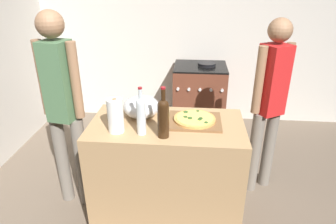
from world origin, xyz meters
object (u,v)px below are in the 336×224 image
at_px(pizza, 195,119).
at_px(mixing_bowl, 141,107).
at_px(paper_towel_roll, 115,116).
at_px(wine_bottle_amber, 141,114).
at_px(stove, 199,98).
at_px(person_in_red, 269,100).
at_px(wine_bottle_clear, 163,116).
at_px(person_in_stripes, 63,103).

distance_m(pizza, mixing_bowl, 0.43).
bearing_deg(pizza, paper_towel_roll, -161.14).
bearing_deg(wine_bottle_amber, pizza, 29.38).
relative_size(pizza, mixing_bowl, 1.12).
xyz_separation_m(stove, person_in_red, (0.59, -1.20, 0.49)).
bearing_deg(mixing_bowl, wine_bottle_clear, -55.57).
distance_m(paper_towel_roll, wine_bottle_amber, 0.19).
bearing_deg(stove, wine_bottle_clear, -98.29).
height_order(wine_bottle_amber, stove, wine_bottle_amber).
bearing_deg(stove, wine_bottle_amber, -103.05).
height_order(mixing_bowl, wine_bottle_amber, wine_bottle_amber).
bearing_deg(stove, mixing_bowl, -106.70).
bearing_deg(person_in_stripes, mixing_bowl, -3.64).
relative_size(pizza, paper_towel_roll, 1.26).
distance_m(pizza, wine_bottle_clear, 0.34).
height_order(paper_towel_roll, stove, paper_towel_roll).
relative_size(wine_bottle_clear, stove, 0.39).
distance_m(mixing_bowl, person_in_stripes, 0.66).
height_order(pizza, wine_bottle_amber, wine_bottle_amber).
bearing_deg(mixing_bowl, wine_bottle_amber, -80.10).
bearing_deg(person_in_red, wine_bottle_clear, -141.06).
xyz_separation_m(wine_bottle_clear, stove, (0.28, 1.90, -0.63)).
relative_size(paper_towel_roll, stove, 0.27).
height_order(mixing_bowl, wine_bottle_clear, wine_bottle_clear).
bearing_deg(person_in_red, stove, 116.37).
relative_size(wine_bottle_clear, person_in_stripes, 0.21).
xyz_separation_m(paper_towel_roll, wine_bottle_clear, (0.34, -0.05, 0.03)).
xyz_separation_m(stove, person_in_stripes, (-1.13, -1.56, 0.55)).
distance_m(pizza, wine_bottle_amber, 0.44).
bearing_deg(person_in_red, mixing_bowl, -159.31).
relative_size(paper_towel_roll, wine_bottle_clear, 0.69).
bearing_deg(wine_bottle_clear, person_in_red, 38.94).
distance_m(stove, person_in_red, 1.42).
bearing_deg(wine_bottle_amber, person_in_stripes, 156.14).
relative_size(paper_towel_roll, person_in_red, 0.15).
bearing_deg(stove, person_in_stripes, -126.05).
height_order(wine_bottle_clear, person_in_stripes, person_in_stripes).
distance_m(pizza, person_in_red, 0.80).
bearing_deg(mixing_bowl, stove, 73.30).
xyz_separation_m(paper_towel_roll, stove, (0.62, 1.85, -0.60)).
height_order(pizza, mixing_bowl, mixing_bowl).
distance_m(mixing_bowl, stove, 1.76).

